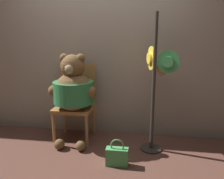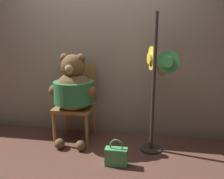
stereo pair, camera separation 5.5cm
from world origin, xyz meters
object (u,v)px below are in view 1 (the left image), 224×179
object	(u,v)px
chair	(76,99)
teddy_bear	(73,90)
hat_display_rack	(157,81)
handbag_on_ground	(117,156)

from	to	relation	value
chair	teddy_bear	xyz separation A→B (m)	(0.03, -0.17, 0.18)
hat_display_rack	handbag_on_ground	size ratio (longest dim) A/B	5.35
hat_display_rack	handbag_on_ground	world-z (taller)	hat_display_rack
chair	hat_display_rack	world-z (taller)	hat_display_rack
chair	hat_display_rack	bearing A→B (deg)	-9.07
chair	handbag_on_ground	distance (m)	1.05
chair	handbag_on_ground	xyz separation A→B (m)	(0.67, -0.66, -0.46)
teddy_bear	handbag_on_ground	size ratio (longest dim) A/B	3.83
hat_display_rack	handbag_on_ground	distance (m)	1.02
teddy_bear	handbag_on_ground	world-z (taller)	teddy_bear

